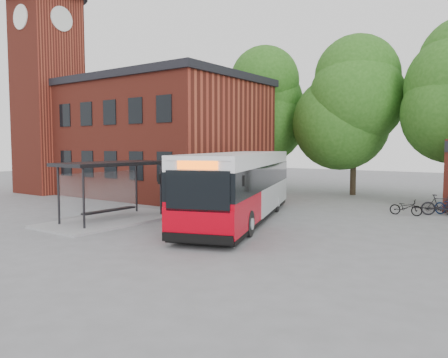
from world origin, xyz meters
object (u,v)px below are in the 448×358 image
Objects in this scene: city_bus at (241,187)px; bicycle_1 at (440,205)px; bus_shelter at (113,191)px; bicycle_0 at (406,207)px.

bicycle_1 is (7.68, 7.20, -1.10)m from city_bus.
bus_shelter is 6.19m from city_bus.
bus_shelter is 15.03m from bicycle_0.
city_bus reaches higher than bicycle_0.
bicycle_0 is at bearing 42.50° from bus_shelter.
bicycle_1 is (1.49, 0.89, 0.13)m from bicycle_0.
city_bus is 7.06× the size of bicycle_1.
city_bus is 8.08× the size of bicycle_0.
bus_shelter is at bearing 128.57° from bicycle_0.
bus_shelter is 16.72m from bicycle_1.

